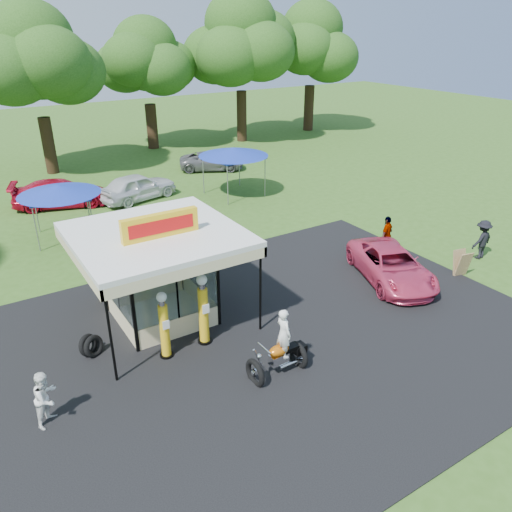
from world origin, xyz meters
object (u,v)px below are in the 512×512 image
object	(u,v)px
gas_station_kiosk	(159,274)
gas_pump_left	(164,327)
motorcycle	(281,348)
bg_car_b	(61,193)
spectator_west	(46,398)
spectator_east_a	(482,240)
a_frame_sign	(462,263)
tent_west	(59,190)
bg_car_d	(212,161)
tent_east	(233,152)
pink_sedan	(391,265)
spectator_east_b	(387,234)
gas_pump_right	(203,311)
bg_car_c	(138,187)
kiosk_car	(140,282)

from	to	relation	value
gas_station_kiosk	gas_pump_left	xyz separation A→B (m)	(-0.81, -2.23, -0.65)
motorcycle	bg_car_b	bearing A→B (deg)	94.86
spectator_west	spectator_east_a	xyz separation A→B (m)	(18.70, 0.31, 0.10)
a_frame_sign	tent_west	size ratio (longest dim) A/B	0.29
bg_car_d	a_frame_sign	bearing A→B (deg)	-149.71
bg_car_d	tent_east	size ratio (longest dim) A/B	1.09
gas_station_kiosk	tent_west	distance (m)	9.62
tent_east	motorcycle	bearing A→B (deg)	-115.37
pink_sedan	gas_pump_left	bearing A→B (deg)	-159.84
motorcycle	a_frame_sign	size ratio (longest dim) A/B	2.05
gas_pump_left	spectator_east_b	size ratio (longest dim) A/B	1.34
spectator_west	spectator_east_a	world-z (taller)	spectator_east_a
gas_station_kiosk	gas_pump_right	size ratio (longest dim) A/B	2.12
spectator_east_b	bg_car_d	size ratio (longest dim) A/B	0.39
bg_car_c	tent_east	distance (m)	6.09
kiosk_car	tent_east	distance (m)	12.97
motorcycle	gas_pump_right	bearing A→B (deg)	114.58
spectator_east_b	bg_car_d	distance (m)	16.98
tent_west	tent_east	world-z (taller)	tent_east
bg_car_b	motorcycle	bearing A→B (deg)	-157.51
spectator_east_b	gas_pump_left	bearing A→B (deg)	-11.47
spectator_west	tent_east	xyz separation A→B (m)	(13.90, 14.20, 1.86)
pink_sedan	bg_car_c	size ratio (longest dim) A/B	1.04
gas_station_kiosk	bg_car_b	xyz separation A→B (m)	(-0.20, 14.47, -1.01)
gas_station_kiosk	motorcycle	bearing A→B (deg)	-69.08
bg_car_b	tent_west	world-z (taller)	tent_west
tent_west	spectator_west	bearing A→B (deg)	-105.10
spectator_east_a	bg_car_b	xyz separation A→B (m)	(-14.31, 17.40, -0.13)
a_frame_sign	pink_sedan	bearing A→B (deg)	167.23
kiosk_car	bg_car_b	world-z (taller)	bg_car_b
gas_station_kiosk	tent_east	bearing A→B (deg)	49.64
a_frame_sign	bg_car_d	world-z (taller)	bg_car_d
kiosk_car	pink_sedan	world-z (taller)	pink_sedan
motorcycle	tent_west	distance (m)	14.73
tent_west	bg_car_d	bearing A→B (deg)	31.25
kiosk_car	gas_station_kiosk	bearing A→B (deg)	-180.00
pink_sedan	a_frame_sign	bearing A→B (deg)	-3.78
bg_car_c	tent_east	bearing A→B (deg)	-126.61
kiosk_car	pink_sedan	xyz separation A→B (m)	(9.11, -4.51, 0.21)
pink_sedan	spectator_east_b	bearing A→B (deg)	69.20
spectator_west	a_frame_sign	bearing A→B (deg)	-45.88
motorcycle	bg_car_c	xyz separation A→B (m)	(2.12, 18.00, -0.08)
kiosk_car	spectator_east_a	size ratio (longest dim) A/B	1.56
pink_sedan	bg_car_d	world-z (taller)	pink_sedan
gas_pump_left	bg_car_b	bearing A→B (deg)	87.90
pink_sedan	tent_east	bearing A→B (deg)	109.70
gas_station_kiosk	spectator_west	size ratio (longest dim) A/B	3.36
a_frame_sign	bg_car_c	world-z (taller)	bg_car_c
a_frame_sign	bg_car_b	xyz separation A→B (m)	(-12.12, 18.06, 0.21)
bg_car_c	bg_car_d	size ratio (longest dim) A/B	1.03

